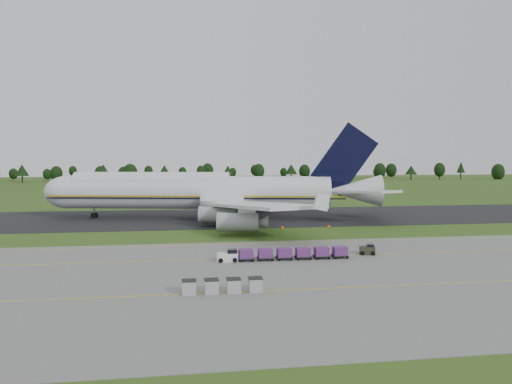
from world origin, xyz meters
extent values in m
plane|color=#315118|center=(0.00, 0.00, 0.00)|extent=(600.00, 600.00, 0.00)
cube|color=slate|center=(0.00, -34.00, 0.03)|extent=(300.00, 52.00, 0.06)
cube|color=black|center=(0.00, 28.00, 0.04)|extent=(300.00, 40.00, 0.08)
cube|color=#CCB90C|center=(0.00, -22.00, 0.07)|extent=(300.00, 0.25, 0.01)
cube|color=#CCB90C|center=(0.00, -40.00, 0.07)|extent=(300.00, 0.20, 0.01)
cube|color=#CCB90C|center=(0.00, -10.00, 0.07)|extent=(120.00, 0.20, 0.01)
cylinder|color=black|center=(-101.81, 213.76, 1.93)|extent=(0.70, 0.70, 3.85)
cone|color=#183211|center=(-101.81, 213.76, 7.27)|extent=(7.81, 7.81, 6.85)
cylinder|color=black|center=(-82.47, 212.54, 1.70)|extent=(0.70, 0.70, 3.40)
sphere|color=#183211|center=(-82.47, 212.54, 5.20)|extent=(6.91, 6.91, 6.91)
cylinder|color=black|center=(-58.00, 226.63, 1.88)|extent=(0.70, 0.70, 3.76)
cone|color=#183211|center=(-58.00, 226.63, 7.10)|extent=(7.96, 7.96, 6.68)
cylinder|color=black|center=(-40.77, 216.64, 1.72)|extent=(0.70, 0.70, 3.44)
sphere|color=#183211|center=(-40.77, 216.64, 5.25)|extent=(8.68, 8.68, 8.68)
cylinder|color=black|center=(-20.36, 217.57, 1.79)|extent=(0.70, 0.70, 3.58)
cone|color=#183211|center=(-20.36, 217.57, 6.76)|extent=(7.96, 7.96, 6.36)
cylinder|color=black|center=(2.30, 226.61, 1.96)|extent=(0.70, 0.70, 3.91)
sphere|color=#183211|center=(2.30, 226.61, 5.98)|extent=(5.53, 5.53, 5.53)
cylinder|color=black|center=(18.89, 219.78, 1.73)|extent=(0.70, 0.70, 3.46)
cone|color=#183211|center=(18.89, 219.78, 6.54)|extent=(7.09, 7.09, 6.16)
cylinder|color=black|center=(39.87, 227.61, 1.87)|extent=(0.70, 0.70, 3.74)
sphere|color=#183211|center=(39.87, 227.61, 5.72)|extent=(7.41, 7.41, 7.41)
cylinder|color=black|center=(60.18, 221.90, 1.87)|extent=(0.70, 0.70, 3.75)
cone|color=#183211|center=(60.18, 221.90, 7.08)|extent=(7.99, 7.99, 6.66)
cylinder|color=black|center=(79.22, 218.90, 1.60)|extent=(0.70, 0.70, 3.20)
sphere|color=#183211|center=(79.22, 218.90, 4.89)|extent=(8.41, 8.41, 8.41)
cylinder|color=black|center=(97.25, 217.63, 1.45)|extent=(0.70, 0.70, 2.90)
cone|color=#183211|center=(97.25, 217.63, 5.49)|extent=(5.95, 5.95, 5.16)
cylinder|color=black|center=(120.93, 223.05, 1.92)|extent=(0.70, 0.70, 3.84)
sphere|color=#183211|center=(120.93, 223.05, 5.86)|extent=(7.89, 7.89, 7.89)
cylinder|color=black|center=(139.98, 216.66, 1.68)|extent=(0.70, 0.70, 3.37)
cone|color=#183211|center=(139.98, 216.66, 6.36)|extent=(7.86, 7.86, 5.99)
cylinder|color=black|center=(158.45, 213.65, 2.13)|extent=(0.70, 0.70, 4.27)
sphere|color=#183211|center=(158.45, 213.65, 6.52)|extent=(7.20, 7.20, 7.20)
cylinder|color=black|center=(177.13, 219.44, 2.13)|extent=(0.70, 0.70, 4.27)
cone|color=#183211|center=(177.13, 219.44, 8.06)|extent=(5.51, 5.51, 7.58)
cylinder|color=black|center=(200.34, 213.15, 1.60)|extent=(0.70, 0.70, 3.19)
sphere|color=#183211|center=(200.34, 213.15, 4.87)|extent=(8.44, 8.44, 8.44)
cylinder|color=silver|center=(-6.79, 26.46, 6.32)|extent=(63.59, 19.58, 7.85)
cylinder|color=silver|center=(-17.50, 28.51, 8.18)|extent=(37.56, 12.97, 6.12)
sphere|color=silver|center=(-37.85, 32.40, 6.32)|extent=(7.85, 7.85, 7.85)
cone|color=silver|center=(30.15, 19.40, 6.87)|extent=(13.18, 9.58, 7.46)
cube|color=gold|center=(-7.53, 22.59, 5.67)|extent=(68.55, 13.16, 0.38)
cube|color=silver|center=(3.70, 3.26, 5.34)|extent=(20.23, 38.63, 0.60)
cube|color=silver|center=(11.52, 44.17, 5.34)|extent=(30.94, 36.21, 0.60)
cylinder|color=#999CA1|center=(-3.01, 11.75, 2.62)|extent=(8.15, 4.86, 3.49)
cylinder|color=#999CA1|center=(-0.09, -1.01, 2.62)|extent=(8.15, 4.86, 3.49)
cylinder|color=#999CA1|center=(2.15, 38.74, 2.62)|extent=(8.15, 4.86, 3.49)
cylinder|color=#999CA1|center=(9.57, 49.53, 2.62)|extent=(8.15, 4.86, 3.49)
cube|color=black|center=(27.49, 19.91, 14.21)|extent=(15.73, 3.57, 17.51)
cube|color=silver|center=(30.23, 11.06, 7.20)|extent=(10.71, 15.38, 0.49)
cube|color=silver|center=(33.30, 27.13, 7.20)|extent=(14.03, 14.47, 0.49)
cylinder|color=slate|center=(-31.42, 31.17, 1.20)|extent=(0.39, 0.39, 2.40)
cylinder|color=black|center=(-31.42, 31.17, 0.71)|extent=(1.58, 1.23, 1.42)
cylinder|color=slate|center=(-1.29, 20.42, 1.20)|extent=(0.39, 0.39, 2.40)
cylinder|color=black|center=(-1.29, 20.42, 0.71)|extent=(1.58, 1.23, 1.42)
cylinder|color=slate|center=(0.55, 30.06, 1.20)|extent=(0.39, 0.39, 2.40)
cylinder|color=black|center=(0.55, 30.06, 0.71)|extent=(1.58, 1.23, 1.42)
cube|color=white|center=(-4.29, -23.96, 0.67)|extent=(2.88, 1.55, 1.22)
cylinder|color=black|center=(-5.29, -24.74, 0.39)|extent=(0.66, 0.24, 0.66)
cube|color=black|center=(-1.63, -23.96, 0.45)|extent=(2.21, 1.66, 0.13)
cube|color=#572766|center=(-1.63, -23.96, 1.11)|extent=(1.99, 1.55, 1.22)
cylinder|color=black|center=(-2.52, -24.74, 0.25)|extent=(0.38, 0.17, 0.38)
cube|color=black|center=(1.13, -23.96, 0.45)|extent=(2.21, 1.66, 0.13)
cube|color=#572766|center=(1.13, -23.96, 1.11)|extent=(1.99, 1.55, 1.22)
cylinder|color=black|center=(0.25, -24.74, 0.25)|extent=(0.38, 0.17, 0.38)
cube|color=black|center=(3.90, -23.96, 0.45)|extent=(2.21, 1.66, 0.13)
cube|color=#572766|center=(3.90, -23.96, 1.11)|extent=(1.99, 1.55, 1.22)
cylinder|color=black|center=(3.01, -24.74, 0.25)|extent=(0.38, 0.17, 0.38)
cube|color=black|center=(6.67, -23.96, 0.45)|extent=(2.21, 1.66, 0.13)
cube|color=#572766|center=(6.67, -23.96, 1.11)|extent=(1.99, 1.55, 1.22)
cylinder|color=black|center=(5.78, -24.74, 0.25)|extent=(0.38, 0.17, 0.38)
cube|color=black|center=(9.43, -23.96, 0.45)|extent=(2.21, 1.66, 0.13)
cube|color=#572766|center=(9.43, -23.96, 1.11)|extent=(1.99, 1.55, 1.22)
cylinder|color=black|center=(8.55, -24.74, 0.25)|extent=(0.38, 0.17, 0.38)
cube|color=black|center=(12.20, -23.96, 0.45)|extent=(2.21, 1.66, 0.13)
cube|color=#572766|center=(12.20, -23.96, 1.11)|extent=(1.99, 1.55, 1.22)
cylinder|color=black|center=(11.32, -24.74, 0.25)|extent=(0.38, 0.17, 0.38)
cylinder|color=black|center=(-4.29, -23.96, 0.39)|extent=(0.66, 0.24, 0.66)
cube|color=#2C3022|center=(17.13, -22.05, 0.67)|extent=(2.49, 1.85, 1.23)
cylinder|color=black|center=(16.35, -22.72, 0.37)|extent=(0.62, 0.22, 0.62)
cylinder|color=black|center=(17.91, -21.39, 0.37)|extent=(0.62, 0.22, 0.62)
cube|color=#A5A5A5|center=(-9.92, -40.11, 0.79)|extent=(1.47, 1.47, 1.47)
cube|color=black|center=(-9.92, -40.11, 1.56)|extent=(1.56, 1.56, 0.07)
cube|color=#A5A5A5|center=(-7.52, -40.11, 0.79)|extent=(1.47, 1.47, 1.47)
cube|color=black|center=(-7.52, -40.11, 1.56)|extent=(1.56, 1.56, 0.07)
cube|color=#A5A5A5|center=(-5.12, -40.11, 0.79)|extent=(1.47, 1.47, 1.47)
cube|color=black|center=(-5.12, -40.11, 1.56)|extent=(1.56, 1.56, 0.07)
cube|color=#A5A5A5|center=(-2.72, -40.11, 0.79)|extent=(1.47, 1.47, 1.47)
cube|color=black|center=(-2.72, -40.11, 1.56)|extent=(1.56, 1.56, 0.07)
cube|color=#F95D07|center=(0.12, 6.54, 0.30)|extent=(0.50, 0.12, 0.60)
cube|color=black|center=(0.12, 6.54, 0.02)|extent=(0.30, 0.30, 0.04)
cube|color=#F95D07|center=(9.99, 6.54, 0.30)|extent=(0.50, 0.12, 0.60)
cube|color=black|center=(9.99, 6.54, 0.02)|extent=(0.30, 0.30, 0.04)
cube|color=#F95D07|center=(19.86, 6.54, 0.30)|extent=(0.50, 0.12, 0.60)
cube|color=black|center=(19.86, 6.54, 0.02)|extent=(0.30, 0.30, 0.04)
camera|label=1|loc=(-10.72, -93.25, 14.76)|focal=35.00mm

